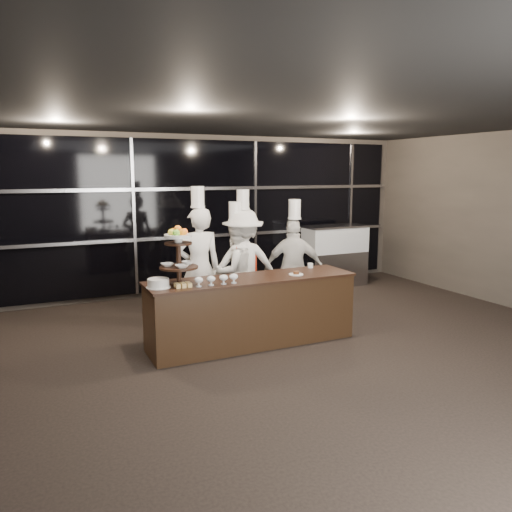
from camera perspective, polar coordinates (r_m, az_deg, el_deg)
name	(u,v)px	position (r m, az deg, el deg)	size (l,w,h in m)	color
room	(353,253)	(5.15, 11.01, 0.36)	(10.00, 10.00, 10.00)	black
window_wall	(197,215)	(9.56, -6.71, 4.69)	(8.60, 0.10, 2.80)	black
buffet_counter	(252,310)	(6.76, -0.46, -6.23)	(2.84, 0.74, 0.92)	black
display_stand	(178,251)	(6.23, -8.86, 0.52)	(0.48, 0.48, 0.74)	black
compotes	(217,279)	(6.22, -4.49, -2.58)	(0.57, 0.11, 0.12)	silver
layer_cake	(158,283)	(6.18, -11.11, -3.07)	(0.30, 0.30, 0.11)	white
pastry_squares	(183,285)	(6.15, -8.35, -3.31)	(0.20, 0.13, 0.05)	#E8C171
small_plate	(296,274)	(6.84, 4.60, -2.03)	(0.20, 0.20, 0.05)	white
chef_cup	(310,265)	(7.35, 6.24, -1.08)	(0.08, 0.08, 0.07)	white
display_case	(335,252)	(10.28, 8.99, 0.40)	(1.30, 0.57, 1.24)	#A5A5AA
chef_a	(199,267)	(7.40, -6.54, -1.24)	(0.68, 0.46, 2.11)	white
chef_b	(235,271)	(7.72, -2.36, -1.69)	(0.83, 0.69, 1.87)	white
chef_c	(243,265)	(7.76, -1.47, -1.00)	(1.21, 0.81, 2.05)	white
chef_d	(294,267)	(7.95, 4.35, -1.28)	(1.01, 0.75, 1.89)	silver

